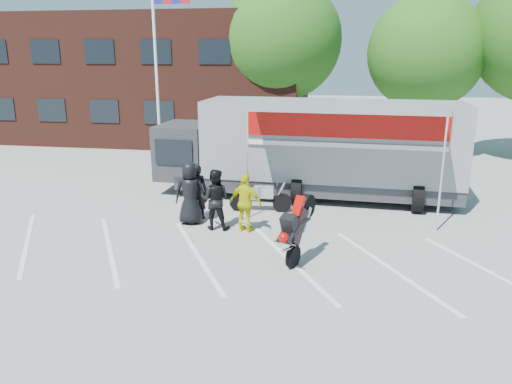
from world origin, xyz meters
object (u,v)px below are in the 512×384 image
(tree_mid, at_px, (426,53))
(transporter_truck, at_px, (315,197))
(stunt_bike_rider, at_px, (304,258))
(spectator_hivis, at_px, (246,203))
(spectator_leather_b, at_px, (197,191))
(spectator_leather_c, at_px, (215,199))
(tree_left, at_px, (281,40))
(parked_motorcycle, at_px, (261,211))
(spectator_leather_a, at_px, (190,193))
(flagpole, at_px, (161,50))

(tree_mid, height_order, transporter_truck, tree_mid)
(stunt_bike_rider, xyz_separation_m, spectator_hivis, (-1.82, 1.67, 0.85))
(tree_mid, distance_m, spectator_leather_b, 14.35)
(spectator_leather_c, bearing_deg, tree_left, -92.23)
(transporter_truck, xyz_separation_m, spectator_hivis, (-1.74, -3.88, 0.85))
(tree_left, height_order, spectator_leather_c, tree_left)
(spectator_leather_b, bearing_deg, parked_motorcycle, -155.49)
(spectator_leather_a, bearing_deg, spectator_leather_c, 147.70)
(stunt_bike_rider, xyz_separation_m, spectator_leather_c, (-2.74, 1.75, 0.89))
(stunt_bike_rider, bearing_deg, parked_motorcycle, 137.29)
(flagpole, xyz_separation_m, parked_motorcycle, (5.05, -5.18, -5.05))
(flagpole, height_order, spectator_leather_c, flagpole)
(parked_motorcycle, xyz_separation_m, spectator_hivis, (-0.11, -1.93, 0.85))
(transporter_truck, xyz_separation_m, parked_motorcycle, (-1.63, -1.95, 0.00))
(tree_mid, xyz_separation_m, spectator_leather_b, (-8.00, -11.19, -4.08))
(stunt_bike_rider, bearing_deg, transporter_truck, 112.64)
(spectator_leather_c, bearing_deg, spectator_leather_a, -22.22)
(spectator_leather_a, height_order, spectator_leather_b, spectator_leather_a)
(transporter_truck, xyz_separation_m, spectator_leather_b, (-3.44, -2.96, 0.86))
(parked_motorcycle, xyz_separation_m, spectator_leather_a, (-1.87, -1.52, 0.95))
(tree_mid, bearing_deg, spectator_leather_a, -124.56)
(tree_left, bearing_deg, spectator_leather_a, -94.78)
(flagpole, height_order, tree_left, tree_left)
(spectator_leather_c, distance_m, spectator_hivis, 0.93)
(stunt_bike_rider, bearing_deg, spectator_leather_b, 165.57)
(tree_mid, bearing_deg, spectator_leather_b, -125.56)
(flagpole, bearing_deg, spectator_leather_a, -64.61)
(transporter_truck, relative_size, spectator_hivis, 6.25)
(flagpole, relative_size, spectator_leather_a, 4.22)
(stunt_bike_rider, xyz_separation_m, spectator_leather_a, (-3.58, 2.07, 0.95))
(transporter_truck, distance_m, spectator_hivis, 4.34)
(tree_mid, xyz_separation_m, spectator_leather_a, (-8.06, -11.70, -4.00))
(tree_mid, xyz_separation_m, spectator_hivis, (-6.30, -12.11, -4.09))
(tree_left, distance_m, spectator_leather_a, 13.56)
(tree_left, bearing_deg, spectator_leather_b, -94.69)
(flagpole, height_order, parked_motorcycle, flagpole)
(flagpole, distance_m, spectator_hivis, 9.62)
(spectator_leather_c, bearing_deg, flagpole, -61.46)
(tree_left, bearing_deg, transporter_truck, -75.17)
(spectator_leather_b, bearing_deg, flagpole, -66.99)
(tree_left, distance_m, spectator_leather_c, 13.84)
(transporter_truck, bearing_deg, spectator_leather_c, -122.57)
(stunt_bike_rider, height_order, spectator_hivis, spectator_hivis)
(flagpole, xyz_separation_m, tree_left, (4.24, 6.00, 0.51))
(tree_left, relative_size, spectator_leather_c, 4.84)
(parked_motorcycle, xyz_separation_m, spectator_leather_b, (-1.81, -1.01, 0.86))
(transporter_truck, relative_size, spectator_leather_a, 5.64)
(flagpole, xyz_separation_m, spectator_leather_a, (3.18, -6.70, -4.11))
(flagpole, distance_m, transporter_truck, 8.98)
(flagpole, relative_size, spectator_leather_b, 4.64)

